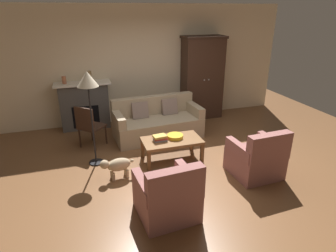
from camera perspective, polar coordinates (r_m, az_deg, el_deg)
The scene contains 15 objects.
ground_plane at distance 5.42m, azimuth 2.13°, elevation -7.35°, with size 9.60×9.60×0.00m, color brown.
back_wall at distance 7.27m, azimuth -4.54°, elevation 12.12°, with size 7.20×0.10×2.80m, color beige.
fireplace at distance 7.05m, azimuth -16.24°, elevation 3.99°, with size 1.26×0.48×1.12m.
armoire at distance 7.47m, azimuth 6.79°, elevation 9.50°, with size 1.06×0.57×2.07m.
couch at distance 6.41m, azimuth -2.17°, elevation 0.66°, with size 1.97×0.98×0.86m.
coffee_table at distance 5.37m, azimuth 0.77°, elevation -3.22°, with size 1.10×0.60×0.42m.
fruit_bowl at distance 5.40m, azimuth 1.38°, elevation -2.07°, with size 0.30×0.30×0.07m, color gold.
book_stack at distance 5.28m, azimuth -1.59°, elevation -2.38°, with size 0.27×0.20×0.11m.
mantel_vase_terracotta at distance 6.88m, azimuth -19.98°, elevation 8.59°, with size 0.09×0.09×0.17m, color #A86042.
mantel_vase_bronze at distance 6.86m, azimuth -15.33°, elevation 9.49°, with size 0.09×0.09×0.25m, color olive.
armchair_near_left at distance 4.01m, azimuth -0.07°, elevation -13.87°, with size 0.83×0.83×0.88m.
armchair_near_right at distance 5.13m, azimuth 17.22°, elevation -6.25°, with size 0.82×0.81×0.88m.
side_chair_wooden at distance 6.01m, azimuth -15.49°, elevation 0.31°, with size 0.62×0.62×0.90m.
floor_lamp at distance 5.04m, azimuth -15.65°, elevation 7.91°, with size 0.36×0.36×1.73m.
dog at distance 4.93m, azimuth -10.11°, elevation -7.70°, with size 0.57×0.25×0.39m.
Camera 1 is at (-1.60, -4.43, 2.68)m, focal length 30.62 mm.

